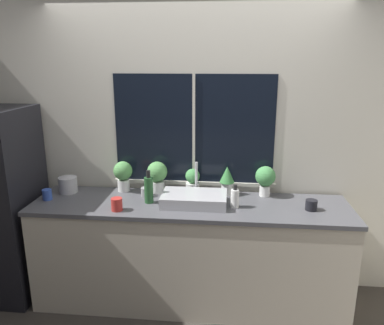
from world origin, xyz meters
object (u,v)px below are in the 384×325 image
at_px(soap_bottle, 235,198).
at_px(bottle_tall, 149,189).
at_px(sink, 194,199).
at_px(mug_blue, 47,195).
at_px(mug_grey, 146,192).
at_px(potted_plant_right, 227,179).
at_px(mug_black, 311,205).
at_px(mug_red, 117,204).
at_px(potted_plant_far_left, 123,174).
at_px(potted_plant_far_right, 265,178).
at_px(kettle, 68,184).
at_px(potted_plant_center, 193,181).
at_px(potted_plant_left, 157,175).

height_order(soap_bottle, bottle_tall, bottle_tall).
bearing_deg(sink, mug_blue, -178.79).
height_order(bottle_tall, mug_grey, bottle_tall).
height_order(sink, potted_plant_right, sink).
xyz_separation_m(mug_grey, mug_black, (1.36, -0.18, 0.00)).
bearing_deg(sink, mug_red, -161.66).
height_order(potted_plant_far_left, bottle_tall, bottle_tall).
distance_m(sink, potted_plant_right, 0.38).
height_order(potted_plant_right, mug_grey, potted_plant_right).
height_order(potted_plant_right, potted_plant_far_right, potted_plant_far_right).
xyz_separation_m(potted_plant_far_left, mug_blue, (-0.58, -0.28, -0.12)).
bearing_deg(potted_plant_far_right, kettle, -177.13).
bearing_deg(mug_grey, potted_plant_far_right, 6.11).
relative_size(mug_red, mug_black, 1.11).
bearing_deg(sink, soap_bottle, -6.44).
bearing_deg(mug_grey, mug_red, -114.95).
distance_m(potted_plant_center, kettle, 1.11).
distance_m(mug_blue, mug_black, 2.17).
bearing_deg(mug_grey, mug_black, -7.38).
relative_size(sink, mug_black, 5.77).
height_order(mug_blue, kettle, kettle).
xyz_separation_m(potted_plant_far_left, soap_bottle, (0.99, -0.29, -0.08)).
bearing_deg(soap_bottle, potted_plant_right, 103.02).
xyz_separation_m(sink, potted_plant_center, (-0.03, 0.25, 0.07)).
relative_size(bottle_tall, mug_grey, 3.22).
xyz_separation_m(potted_plant_far_right, mug_red, (-1.18, -0.45, -0.11)).
height_order(mug_red, mug_grey, mug_red).
distance_m(mug_black, kettle, 2.08).
relative_size(potted_plant_left, potted_plant_right, 1.09).
distance_m(potted_plant_far_right, mug_grey, 1.04).
xyz_separation_m(sink, mug_black, (0.93, -0.04, -0.00)).
relative_size(mug_grey, mug_black, 0.94).
xyz_separation_m(soap_bottle, mug_red, (-0.92, -0.16, -0.03)).
height_order(potted_plant_center, mug_black, potted_plant_center).
height_order(potted_plant_center, kettle, potted_plant_center).
bearing_deg(potted_plant_far_right, mug_grey, -173.89).
height_order(potted_plant_center, bottle_tall, bottle_tall).
xyz_separation_m(potted_plant_left, mug_red, (-0.24, -0.45, -0.11)).
bearing_deg(potted_plant_left, bottle_tall, -95.21).
xyz_separation_m(sink, potted_plant_far_left, (-0.66, 0.25, 0.12)).
xyz_separation_m(soap_bottle, mug_blue, (-1.57, 0.01, -0.03)).
bearing_deg(mug_grey, bottle_tall, -68.08).
distance_m(potted_plant_far_left, potted_plant_center, 0.63).
relative_size(potted_plant_far_left, kettle, 1.68).
bearing_deg(potted_plant_right, soap_bottle, -76.98).
distance_m(bottle_tall, mug_red, 0.30).
xyz_separation_m(potted_plant_center, kettle, (-1.11, -0.09, -0.04)).
bearing_deg(mug_black, soap_bottle, -179.80).
bearing_deg(potted_plant_far_left, soap_bottle, -16.21).
xyz_separation_m(potted_plant_far_left, potted_plant_center, (0.63, 0.00, -0.05)).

